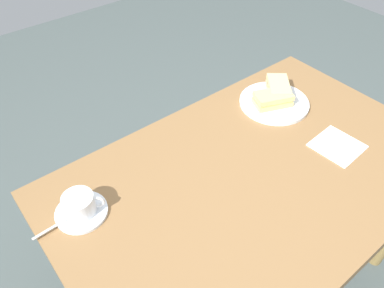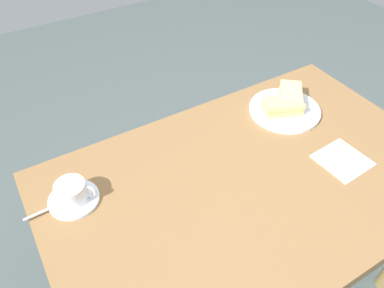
{
  "view_description": "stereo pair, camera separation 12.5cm",
  "coord_description": "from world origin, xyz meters",
  "px_view_note": "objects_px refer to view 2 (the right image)",
  "views": [
    {
      "loc": [
        -0.66,
        -0.51,
        1.61
      ],
      "look_at": [
        -0.1,
        0.2,
        0.75
      ],
      "focal_mm": 35.24,
      "sensor_mm": 36.0,
      "label": 1
    },
    {
      "loc": [
        -0.56,
        -0.58,
        1.61
      ],
      "look_at": [
        -0.1,
        0.2,
        0.75
      ],
      "focal_mm": 35.24,
      "sensor_mm": 36.0,
      "label": 2
    }
  ],
  "objects_px": {
    "sandwich_plate": "(285,110)",
    "napkin": "(343,160)",
    "spoon": "(47,210)",
    "sandwich_front": "(283,106)",
    "dining_table": "(249,194)",
    "sandwich_back": "(291,96)",
    "coffee_saucer": "(74,199)",
    "coffee_cup": "(72,191)"
  },
  "relations": [
    {
      "from": "sandwich_plate",
      "to": "napkin",
      "type": "height_order",
      "value": "sandwich_plate"
    },
    {
      "from": "sandwich_plate",
      "to": "spoon",
      "type": "relative_size",
      "value": 2.7
    },
    {
      "from": "sandwich_front",
      "to": "spoon",
      "type": "bearing_deg",
      "value": -179.78
    },
    {
      "from": "dining_table",
      "to": "sandwich_front",
      "type": "distance_m",
      "value": 0.37
    },
    {
      "from": "sandwich_plate",
      "to": "spoon",
      "type": "xyz_separation_m",
      "value": [
        -0.9,
        -0.01,
        0.01
      ]
    },
    {
      "from": "sandwich_front",
      "to": "napkin",
      "type": "bearing_deg",
      "value": -87.37
    },
    {
      "from": "sandwich_back",
      "to": "coffee_saucer",
      "type": "xyz_separation_m",
      "value": [
        -0.86,
        -0.03,
        -0.03
      ]
    },
    {
      "from": "coffee_saucer",
      "to": "spoon",
      "type": "height_order",
      "value": "spoon"
    },
    {
      "from": "napkin",
      "to": "sandwich_plate",
      "type": "bearing_deg",
      "value": 88.51
    },
    {
      "from": "sandwich_plate",
      "to": "dining_table",
      "type": "bearing_deg",
      "value": -146.73
    },
    {
      "from": "coffee_saucer",
      "to": "napkin",
      "type": "height_order",
      "value": "coffee_saucer"
    },
    {
      "from": "sandwich_plate",
      "to": "napkin",
      "type": "bearing_deg",
      "value": -91.49
    },
    {
      "from": "dining_table",
      "to": "sandwich_front",
      "type": "bearing_deg",
      "value": 34.18
    },
    {
      "from": "napkin",
      "to": "sandwich_front",
      "type": "bearing_deg",
      "value": 92.63
    },
    {
      "from": "dining_table",
      "to": "sandwich_plate",
      "type": "xyz_separation_m",
      "value": [
        0.31,
        0.2,
        0.09
      ]
    },
    {
      "from": "sandwich_front",
      "to": "spoon",
      "type": "relative_size",
      "value": 1.6
    },
    {
      "from": "sandwich_front",
      "to": "coffee_cup",
      "type": "xyz_separation_m",
      "value": [
        -0.79,
        -0.0,
        0.0
      ]
    },
    {
      "from": "sandwich_back",
      "to": "spoon",
      "type": "distance_m",
      "value": 0.94
    },
    {
      "from": "sandwich_back",
      "to": "coffee_saucer",
      "type": "bearing_deg",
      "value": -177.86
    },
    {
      "from": "dining_table",
      "to": "spoon",
      "type": "distance_m",
      "value": 0.62
    },
    {
      "from": "coffee_saucer",
      "to": "coffee_cup",
      "type": "height_order",
      "value": "coffee_cup"
    },
    {
      "from": "sandwich_back",
      "to": "coffee_saucer",
      "type": "distance_m",
      "value": 0.86
    },
    {
      "from": "dining_table",
      "to": "coffee_saucer",
      "type": "relative_size",
      "value": 8.54
    },
    {
      "from": "dining_table",
      "to": "sandwich_front",
      "type": "height_order",
      "value": "sandwich_front"
    },
    {
      "from": "sandwich_plate",
      "to": "coffee_cup",
      "type": "height_order",
      "value": "coffee_cup"
    },
    {
      "from": "sandwich_front",
      "to": "spoon",
      "type": "distance_m",
      "value": 0.88
    },
    {
      "from": "sandwich_front",
      "to": "coffee_saucer",
      "type": "xyz_separation_m",
      "value": [
        -0.8,
        -0.0,
        -0.03
      ]
    },
    {
      "from": "sandwich_plate",
      "to": "sandwich_back",
      "type": "distance_m",
      "value": 0.06
    },
    {
      "from": "sandwich_front",
      "to": "coffee_saucer",
      "type": "distance_m",
      "value": 0.8
    },
    {
      "from": "spoon",
      "to": "sandwich_front",
      "type": "bearing_deg",
      "value": 0.22
    },
    {
      "from": "sandwich_back",
      "to": "spoon",
      "type": "bearing_deg",
      "value": -177.86
    },
    {
      "from": "dining_table",
      "to": "coffee_saucer",
      "type": "bearing_deg",
      "value": 158.78
    },
    {
      "from": "dining_table",
      "to": "spoon",
      "type": "height_order",
      "value": "spoon"
    },
    {
      "from": "coffee_cup",
      "to": "napkin",
      "type": "height_order",
      "value": "coffee_cup"
    },
    {
      "from": "sandwich_plate",
      "to": "coffee_cup",
      "type": "relative_size",
      "value": 2.42
    },
    {
      "from": "sandwich_back",
      "to": "napkin",
      "type": "relative_size",
      "value": 1.05
    },
    {
      "from": "sandwich_front",
      "to": "sandwich_back",
      "type": "height_order",
      "value": "sandwich_back"
    },
    {
      "from": "sandwich_back",
      "to": "coffee_cup",
      "type": "distance_m",
      "value": 0.86
    },
    {
      "from": "coffee_cup",
      "to": "spoon",
      "type": "relative_size",
      "value": 1.12
    },
    {
      "from": "dining_table",
      "to": "coffee_cup",
      "type": "bearing_deg",
      "value": 158.8
    },
    {
      "from": "dining_table",
      "to": "sandwich_plate",
      "type": "distance_m",
      "value": 0.38
    },
    {
      "from": "sandwich_plate",
      "to": "sandwich_front",
      "type": "xyz_separation_m",
      "value": [
        -0.02,
        -0.01,
        0.03
      ]
    }
  ]
}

